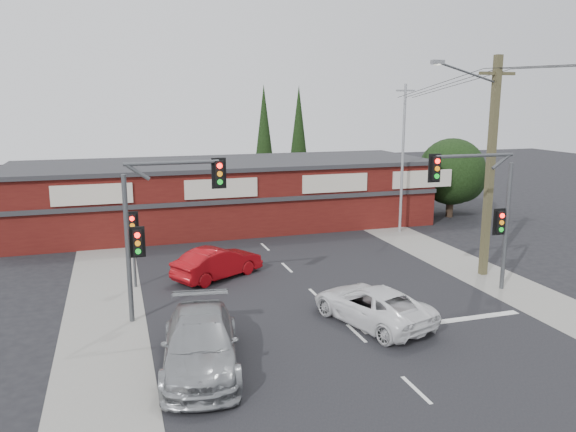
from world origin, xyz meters
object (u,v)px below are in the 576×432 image
object	(u,v)px
red_sedan	(218,263)
utility_pole	(488,160)
silver_suv	(201,343)
white_suv	(372,305)
shop_building	(225,193)

from	to	relation	value
red_sedan	utility_pole	size ratio (longest dim) A/B	0.44
red_sedan	silver_suv	bearing A→B (deg)	136.35
white_suv	shop_building	world-z (taller)	shop_building
utility_pole	silver_suv	bearing A→B (deg)	-158.74
utility_pole	shop_building	bearing A→B (deg)	123.76
white_suv	utility_pole	world-z (taller)	utility_pole
shop_building	utility_pole	distance (m)	17.15
silver_suv	utility_pole	distance (m)	15.68
silver_suv	red_sedan	bearing A→B (deg)	85.17
shop_building	white_suv	bearing A→B (deg)	-83.74
white_suv	silver_suv	xyz separation A→B (m)	(-6.56, -1.72, 0.12)
shop_building	silver_suv	bearing A→B (deg)	-103.37
silver_suv	shop_building	distance (m)	20.02
white_suv	utility_pole	xyz separation A→B (m)	(7.42, 3.72, 4.71)
red_sedan	white_suv	bearing A→B (deg)	-177.37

